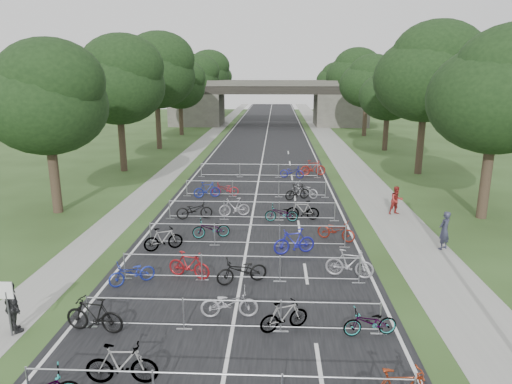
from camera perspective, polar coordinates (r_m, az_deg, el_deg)
road at (r=59.78m, az=1.27°, el=6.87°), size 11.00×140.00×0.01m
sidewalk_right at (r=60.14m, az=8.97°, el=6.74°), size 3.00×140.00×0.01m
sidewalk_left at (r=60.42m, az=-5.91°, el=6.88°), size 2.00×140.00×0.01m
lane_markings at (r=59.78m, az=1.27°, el=6.86°), size 0.12×140.00×0.00m
overpass_bridge at (r=74.39m, az=1.56°, el=11.08°), size 31.00×8.00×7.05m
park_sign at (r=16.11m, az=-28.69°, el=-11.63°), size 0.45×0.06×1.83m
tree_left_0 at (r=28.24m, az=-24.66°, el=10.35°), size 6.72×6.72×10.25m
tree_right_0 at (r=27.81m, az=28.15°, el=10.83°), size 7.17×7.17×10.93m
tree_left_1 at (r=39.30m, az=-16.78°, el=13.01°), size 7.56×7.56×11.53m
tree_right_1 at (r=38.99m, az=20.74°, el=13.58°), size 8.18×8.18×12.47m
tree_left_2 at (r=50.80m, az=-12.34°, el=14.39°), size 8.40×8.40×12.81m
tree_right_2 at (r=50.60m, az=16.36°, el=11.69°), size 6.16×6.16×9.39m
tree_left_3 at (r=62.50m, az=-9.43°, el=12.98°), size 6.72×6.72×10.25m
tree_right_3 at (r=62.30m, az=13.82°, el=13.16°), size 7.17×7.17×10.93m
tree_left_4 at (r=74.27m, az=-7.53°, el=13.87°), size 7.56×7.56×11.53m
tree_right_4 at (r=74.11m, az=12.07°, el=14.15°), size 8.18×8.18×12.47m
tree_left_5 at (r=86.12m, az=-6.13°, el=14.51°), size 8.40×8.40×12.81m
tree_right_5 at (r=86.01m, az=10.70°, el=12.90°), size 6.16×6.16×9.39m
tree_left_6 at (r=98.01m, az=-5.04°, el=13.57°), size 6.72×6.72×10.25m
tree_right_6 at (r=97.89m, az=9.75°, el=13.67°), size 7.17×7.17×10.93m
barrier_row_1 at (r=14.85m, az=-3.03°, el=-15.13°), size 9.70×0.08×1.10m
barrier_row_2 at (r=18.05m, az=-1.92°, el=-9.50°), size 9.70×0.08×1.10m
barrier_row_3 at (r=21.57m, az=-1.14°, el=-5.41°), size 9.70×0.08×1.10m
barrier_row_4 at (r=25.36m, az=-0.56°, el=-2.35°), size 9.70×0.08×1.10m
barrier_row_5 at (r=30.18m, az=-0.05°, el=0.39°), size 9.70×0.08×1.10m
barrier_row_6 at (r=36.02m, az=0.39°, el=2.70°), size 9.70×0.08×1.10m
bike_1 at (r=13.13m, az=-16.44°, el=-19.96°), size 1.93×0.62×1.15m
bike_4 at (r=15.60m, az=-19.57°, el=-14.30°), size 2.00×0.84×1.17m
bike_5 at (r=15.62m, az=-3.35°, el=-13.71°), size 1.97×0.83×1.01m
bike_6 at (r=14.91m, az=3.53°, el=-15.23°), size 1.70×1.10×0.99m
bike_7 at (r=15.06m, az=14.10°, el=-15.57°), size 1.76×0.85×0.89m
bike_8 at (r=18.45m, az=-15.24°, el=-9.73°), size 1.85×1.50×0.94m
bike_9 at (r=18.52m, az=-8.38°, el=-9.03°), size 1.88×1.03×1.09m
bike_10 at (r=17.87m, az=-1.77°, el=-9.81°), size 2.14×1.40×1.06m
bike_11 at (r=18.73m, az=11.61°, el=-8.79°), size 1.99×0.97×1.15m
bike_12 at (r=21.50m, az=-11.51°, el=-5.78°), size 1.85×1.24×1.09m
bike_13 at (r=22.72m, az=-5.63°, el=-4.60°), size 1.95×1.06×0.97m
bike_14 at (r=20.73m, az=4.79°, el=-6.18°), size 2.03×1.13×1.17m
bike_15 at (r=22.66m, az=9.98°, el=-4.76°), size 2.01×1.48×1.01m
bike_16 at (r=25.79m, az=-7.71°, el=-2.23°), size 2.11×1.11×1.05m
bike_17 at (r=26.08m, az=-2.73°, el=-1.91°), size 1.85×0.89×1.07m
bike_18 at (r=25.13m, az=3.20°, el=-2.69°), size 1.82×0.64×0.96m
bike_19 at (r=25.56m, az=5.87°, el=-2.28°), size 1.85×0.62×1.10m
bike_20 at (r=30.17m, az=-6.15°, el=0.28°), size 1.84×1.00×1.07m
bike_21 at (r=30.52m, az=-3.88°, el=0.38°), size 1.83×0.72×0.95m
bike_22 at (r=29.60m, az=5.19°, el=0.01°), size 1.78×1.20×1.05m
bike_23 at (r=30.19m, az=6.09°, el=0.23°), size 1.98×1.59×1.01m
bike_26 at (r=35.87m, az=4.52°, el=2.52°), size 1.98×1.05×0.99m
bike_27 at (r=36.93m, az=7.13°, el=3.00°), size 2.14×0.90×1.25m
pedestrian_a at (r=22.80m, az=22.47°, el=-4.48°), size 0.79×0.75×1.82m
pedestrian_b at (r=27.54m, az=17.15°, el=-1.03°), size 0.95×0.83×1.66m
pedestrian_c at (r=16.45m, az=-28.14°, el=-12.64°), size 1.04×0.95×1.71m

